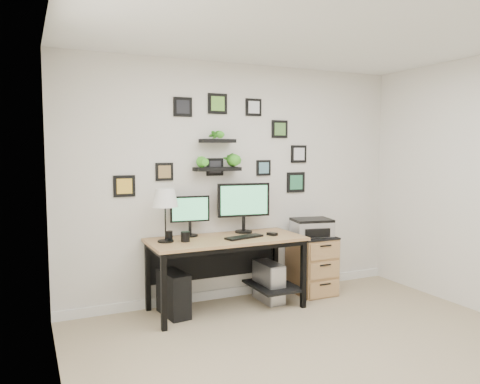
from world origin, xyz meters
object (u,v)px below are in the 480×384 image
mug (185,237)px  pc_tower_black (173,294)px  monitor_right (244,203)px  desk (228,249)px  monitor_left (190,213)px  file_cabinet (312,264)px  table_lamp (165,199)px  pc_tower_grey (269,282)px  printer (312,227)px

mug → pc_tower_black: mug is taller
monitor_right → mug: bearing=-164.0°
desk → pc_tower_black: bearing=178.4°
mug → monitor_left: bearing=61.7°
pc_tower_black → file_cabinet: size_ratio=0.66×
desk → file_cabinet: size_ratio=2.39×
desk → monitor_left: monitor_left is taller
monitor_left → table_lamp: 0.40m
pc_tower_grey → desk: bearing=-179.6°
monitor_right → table_lamp: monitor_right is taller
monitor_left → monitor_right: (0.60, -0.04, 0.07)m
monitor_left → mug: monitor_left is taller
monitor_right → printer: 0.88m
mug → pc_tower_grey: mug is taller
pc_tower_black → table_lamp: bearing=163.5°
monitor_right → pc_tower_black: (-0.85, -0.15, -0.85)m
mug → pc_tower_grey: 1.13m
mug → file_cabinet: 1.63m
desk → pc_tower_grey: 0.64m
table_lamp → file_cabinet: 1.93m
monitor_left → mug: (-0.14, -0.25, -0.20)m
mug → file_cabinet: (1.56, 0.10, -0.47)m
desk → file_cabinet: desk is taller
desk → pc_tower_grey: (0.49, 0.00, -0.41)m
monitor_right → file_cabinet: size_ratio=0.87×
desk → printer: size_ratio=3.31×
table_lamp → mug: bearing=-21.8°
pc_tower_black → printer: size_ratio=0.91×
monitor_right → file_cabinet: (0.82, -0.11, -0.74)m
desk → printer: (1.08, 0.06, 0.14)m
monitor_left → file_cabinet: size_ratio=0.64×
monitor_left → pc_tower_black: bearing=-142.3°
monitor_left → pc_tower_grey: (0.83, -0.20, -0.79)m
desk → file_cabinet: bearing=3.1°
monitor_right → table_lamp: (-0.92, -0.14, 0.10)m
pc_tower_grey → printer: size_ratio=0.90×
file_cabinet → monitor_left: bearing=174.0°
table_lamp → printer: 1.78m
table_lamp → file_cabinet: size_ratio=0.79×
printer → pc_tower_grey: bearing=-174.3°
monitor_right → file_cabinet: 1.11m
monitor_right → pc_tower_grey: (0.23, -0.16, -0.86)m
monitor_left → printer: bearing=-5.8°
monitor_right → pc_tower_grey: monitor_right is taller
monitor_left → mug: size_ratio=4.24×
pc_tower_black → pc_tower_grey: size_ratio=1.01×
file_cabinet → table_lamp: bearing=-179.0°
monitor_left → pc_tower_grey: monitor_left is taller
desk → table_lamp: table_lamp is taller
pc_tower_grey → file_cabinet: (0.60, 0.06, 0.12)m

